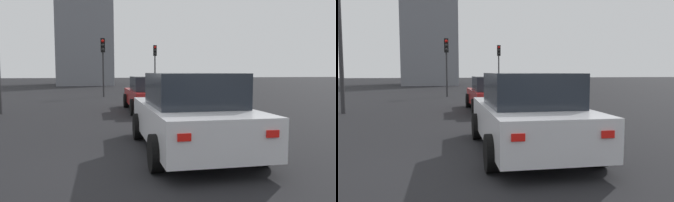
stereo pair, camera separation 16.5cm
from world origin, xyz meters
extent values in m
cube|color=black|center=(0.00, 0.00, -0.10)|extent=(160.00, 160.00, 0.20)
cube|color=maroon|center=(8.26, -1.66, 0.57)|extent=(4.62, 1.93, 0.61)
cube|color=#1E232B|center=(8.03, -1.66, 1.16)|extent=(2.09, 1.67, 0.57)
cylinder|color=black|center=(9.70, -2.56, 0.32)|extent=(0.64, 0.23, 0.64)
cylinder|color=black|center=(9.67, -0.71, 0.32)|extent=(0.64, 0.23, 0.64)
cylinder|color=black|center=(6.85, -2.61, 0.32)|extent=(0.64, 0.23, 0.64)
cylinder|color=black|center=(6.82, -0.75, 0.32)|extent=(0.64, 0.23, 0.64)
cube|color=red|center=(5.96, -2.36, 0.68)|extent=(0.03, 0.20, 0.11)
cube|color=red|center=(5.94, -1.03, 0.68)|extent=(0.03, 0.20, 0.11)
cube|color=silver|center=(1.05, -1.37, 0.61)|extent=(4.43, 1.90, 0.71)
cube|color=#1E232B|center=(0.83, -1.37, 1.30)|extent=(2.00, 1.67, 0.66)
cylinder|color=black|center=(2.42, -2.32, 0.32)|extent=(0.64, 0.22, 0.64)
cylinder|color=black|center=(2.43, -0.43, 0.32)|extent=(0.64, 0.22, 0.64)
cylinder|color=black|center=(-0.32, -2.30, 0.32)|extent=(0.64, 0.22, 0.64)
cylinder|color=black|center=(-0.31, -0.42, 0.32)|extent=(0.64, 0.22, 0.64)
cube|color=red|center=(-1.18, -2.04, 0.74)|extent=(0.03, 0.20, 0.11)
cube|color=red|center=(-1.17, -0.68, 0.74)|extent=(0.03, 0.20, 0.11)
cylinder|color=#2D2D30|center=(22.68, -4.20, 1.49)|extent=(0.11, 0.11, 2.98)
cube|color=black|center=(22.62, -4.20, 3.43)|extent=(0.21, 0.28, 0.90)
sphere|color=red|center=(22.51, -4.20, 3.70)|extent=(0.20, 0.20, 0.20)
sphere|color=black|center=(22.51, -4.20, 3.43)|extent=(0.20, 0.20, 0.20)
sphere|color=black|center=(22.51, -4.20, 3.16)|extent=(0.20, 0.20, 0.20)
cylinder|color=#2D2D30|center=(16.45, 0.23, 1.44)|extent=(0.11, 0.11, 2.88)
cube|color=black|center=(16.39, 0.23, 3.33)|extent=(0.20, 0.28, 0.90)
sphere|color=red|center=(16.28, 0.23, 3.60)|extent=(0.20, 0.20, 0.20)
sphere|color=black|center=(16.28, 0.23, 3.33)|extent=(0.20, 0.20, 0.20)
sphere|color=black|center=(16.28, 0.23, 3.06)|extent=(0.20, 0.20, 0.20)
cube|color=slate|center=(37.16, 2.00, 6.80)|extent=(9.18, 6.37, 13.60)
camera|label=1|loc=(-5.64, 0.47, 1.67)|focal=35.59mm
camera|label=2|loc=(-5.67, 0.31, 1.67)|focal=35.59mm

